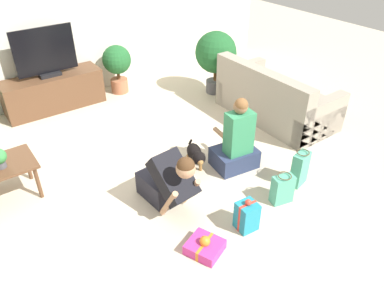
% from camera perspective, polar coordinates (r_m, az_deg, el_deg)
% --- Properties ---
extents(ground_plane, '(16.00, 16.00, 0.00)m').
position_cam_1_polar(ground_plane, '(4.63, -8.27, -4.63)').
color(ground_plane, beige).
extents(wall_back, '(8.40, 0.06, 2.60)m').
position_cam_1_polar(wall_back, '(6.35, -21.30, 17.23)').
color(wall_back, beige).
rests_on(wall_back, ground_plane).
extents(sofa_right, '(0.92, 1.77, 0.84)m').
position_cam_1_polar(sofa_right, '(5.79, 12.39, 6.57)').
color(sofa_right, gray).
rests_on(sofa_right, ground_plane).
extents(tv_console, '(1.51, 0.48, 0.55)m').
position_cam_1_polar(tv_console, '(6.34, -20.31, 7.44)').
color(tv_console, brown).
rests_on(tv_console, ground_plane).
extents(tv, '(0.90, 0.20, 0.74)m').
position_cam_1_polar(tv, '(6.12, -21.41, 12.56)').
color(tv, black).
rests_on(tv, tv_console).
extents(potted_plant_corner_right, '(0.69, 0.69, 1.06)m').
position_cam_1_polar(potted_plant_corner_right, '(6.37, 3.64, 13.48)').
color(potted_plant_corner_right, '#4C4C51').
rests_on(potted_plant_corner_right, ground_plane).
extents(potted_plant_back_right, '(0.48, 0.48, 0.82)m').
position_cam_1_polar(potted_plant_back_right, '(6.54, -11.34, 11.90)').
color(potted_plant_back_right, '#A36042').
rests_on(potted_plant_back_right, ground_plane).
extents(person_kneeling, '(0.38, 0.83, 0.80)m').
position_cam_1_polar(person_kneeling, '(3.94, -3.66, -5.65)').
color(person_kneeling, '#23232D').
rests_on(person_kneeling, ground_plane).
extents(person_sitting, '(0.57, 0.53, 0.96)m').
position_cam_1_polar(person_sitting, '(4.56, 6.78, 0.01)').
color(person_sitting, '#283351').
rests_on(person_sitting, ground_plane).
extents(dog, '(0.28, 0.51, 0.34)m').
position_cam_1_polar(dog, '(4.55, 0.56, -1.62)').
color(dog, black).
rests_on(dog, ground_plane).
extents(gift_box_a, '(0.21, 0.20, 0.37)m').
position_cam_1_polar(gift_box_a, '(3.85, 8.34, -10.77)').
color(gift_box_a, teal).
rests_on(gift_box_a, ground_plane).
extents(gift_box_b, '(0.39, 0.40, 0.18)m').
position_cam_1_polar(gift_box_b, '(3.67, 1.96, -15.33)').
color(gift_box_b, '#CC3389').
rests_on(gift_box_b, ground_plane).
extents(gift_bag_a, '(0.26, 0.18, 0.36)m').
position_cam_1_polar(gift_bag_a, '(4.22, 13.61, -6.68)').
color(gift_bag_a, '#4CA384').
rests_on(gift_bag_a, ground_plane).
extents(gift_bag_b, '(0.25, 0.17, 0.45)m').
position_cam_1_polar(gift_bag_b, '(4.50, 16.12, -3.62)').
color(gift_bag_b, '#4CA384').
rests_on(gift_bag_b, ground_plane).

